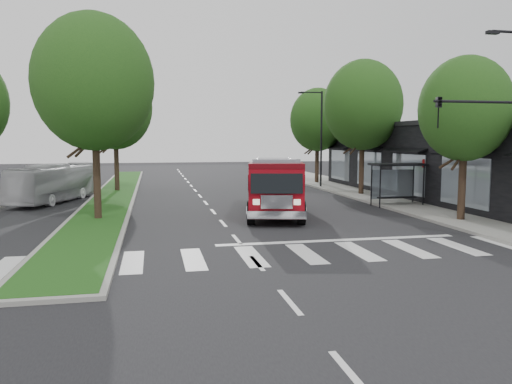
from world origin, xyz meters
TOP-DOWN VIEW (x-y plane):
  - ground at (0.00, 0.00)m, footprint 140.00×140.00m
  - sidewalk_right at (12.50, 10.00)m, footprint 5.00×80.00m
  - median at (-6.00, 18.00)m, footprint 3.00×50.00m
  - storefront_row at (17.00, 10.00)m, footprint 8.00×30.00m
  - bus_shelter at (11.20, 8.15)m, footprint 3.20×1.60m
  - tree_right_near at (11.50, 2.00)m, footprint 4.40×4.40m
  - tree_right_mid at (11.50, 14.00)m, footprint 5.60×5.60m
  - tree_right_far at (11.50, 24.00)m, footprint 5.00×5.00m
  - tree_median_near at (-6.00, 6.00)m, footprint 5.80×5.80m
  - tree_median_far at (-6.00, 20.00)m, footprint 5.60×5.60m
  - streetlight_right_near at (9.61, -3.50)m, footprint 4.08×0.22m
  - streetlight_right_far at (10.35, 20.00)m, footprint 2.11×0.20m
  - fire_engine at (3.18, 6.49)m, footprint 4.54×9.34m
  - city_bus at (-9.50, 14.69)m, footprint 4.77×9.09m

SIDE VIEW (x-z plane):
  - ground at x=0.00m, z-range 0.00..0.00m
  - sidewalk_right at x=12.50m, z-range 0.00..0.15m
  - median at x=-6.00m, z-range 0.00..0.16m
  - city_bus at x=-9.50m, z-range 0.00..2.47m
  - fire_engine at x=3.18m, z-range -0.06..3.05m
  - bus_shelter at x=11.20m, z-range 0.73..3.34m
  - storefront_row at x=17.00m, z-range 0.00..5.00m
  - streetlight_right_far at x=10.35m, z-range 0.48..8.48m
  - streetlight_right_near at x=9.61m, z-range 0.67..8.67m
  - tree_right_near at x=11.50m, z-range 1.48..9.53m
  - tree_right_far at x=11.50m, z-range 1.47..10.20m
  - tree_right_mid at x=11.50m, z-range 1.63..11.35m
  - tree_median_far at x=-6.00m, z-range 1.63..11.35m
  - tree_median_near at x=-6.00m, z-range 1.73..11.89m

